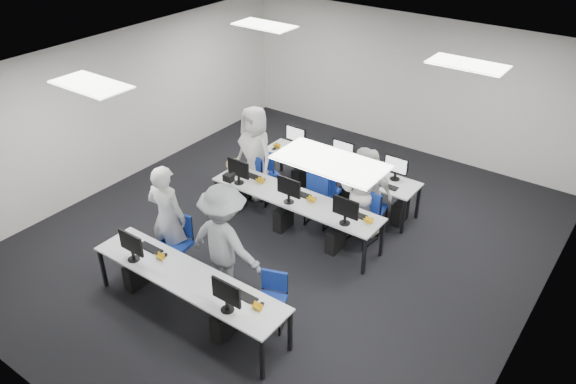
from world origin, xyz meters
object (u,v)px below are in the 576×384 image
Objects in this scene: student_2 at (255,152)px; student_3 at (369,191)px; chair_4 at (362,226)px; student_0 at (168,217)px; chair_2 at (260,186)px; desk_mid at (295,200)px; chair_5 at (265,182)px; chair_7 at (373,216)px; photographer at (225,243)px; chair_6 at (323,201)px; chair_3 at (320,209)px; student_1 at (361,191)px; desk_front at (188,279)px; chair_0 at (175,255)px; chair_1 at (271,309)px.

student_2 reaches higher than student_3.
chair_4 is 0.49× the size of student_0.
student_0 is (-2.18, -2.39, 0.63)m from chair_4.
chair_4 is (2.27, -0.03, -0.02)m from chair_2.
chair_5 reaches higher than desk_mid.
chair_7 is 3.05m from photographer.
chair_6 is 0.54× the size of student_0.
student_0 is (-2.16, -2.81, 0.65)m from chair_7.
chair_4 is at bearing -15.76° from chair_6.
student_1 reaches higher than chair_3.
student_2 is at bearing -7.77° from student_1.
desk_front is 3.85× the size of chair_7.
chair_5 is (-0.04, 0.20, -0.02)m from chair_2.
chair_5 is 2.70m from student_0.
chair_6 is (-0.98, 0.28, 0.03)m from chair_4.
chair_0 is (-0.93, 0.61, -0.37)m from desk_front.
chair_7 is at bearing 8.43° from chair_6.
chair_5 reaches higher than desk_front.
chair_7 is (0.02, 2.95, 0.01)m from chair_1.
chair_3 is at bearing 56.79° from chair_0.
chair_4 is at bearing -95.50° from chair_7.
student_3 reaches higher than chair_2.
chair_3 is at bearing 71.93° from desk_mid.
chair_1 is at bearing -36.47° from student_2.
chair_0 is 0.60× the size of student_1.
chair_7 is 3.60m from student_0.
chair_2 reaches higher than chair_4.
chair_7 is at bearing 69.96° from chair_1.
chair_5 is 0.48× the size of photographer.
desk_mid is 1.71× the size of photographer.
desk_mid is at bearing 55.35° from chair_0.
chair_4 is 0.99× the size of chair_5.
student_2 reaches higher than chair_7.
chair_0 reaches higher than chair_3.
chair_0 is at bearing 158.94° from chair_1.
student_2 reaches higher than chair_5.
chair_6 is (0.09, 0.78, -0.37)m from desk_mid.
student_2 is (-1.49, -0.12, 0.60)m from chair_6.
desk_mid is 2.23m from chair_0.
photographer reaches higher than chair_7.
chair_7 is (0.87, 0.37, -0.02)m from chair_3.
photographer reaches higher than chair_3.
chair_6 is 1.18× the size of chair_7.
chair_2 is at bearing -97.90° from student_0.
student_3 is (-0.07, 2.89, 0.53)m from chair_1.
desk_mid is at bearing -148.35° from chair_4.
chair_7 is (2.25, 0.39, -0.04)m from chair_2.
chair_3 is (0.18, 3.15, -0.40)m from desk_front.
student_0 is 3.44m from student_3.
chair_0 is 2.53m from chair_2.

